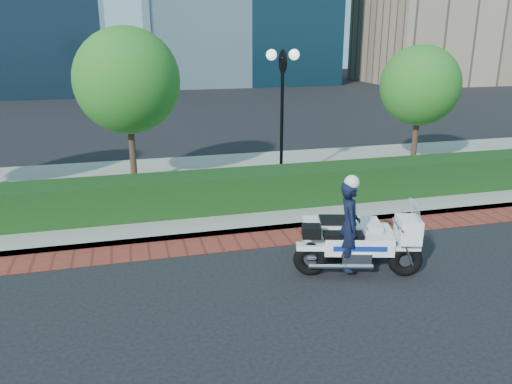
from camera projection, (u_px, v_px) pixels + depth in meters
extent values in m
plane|color=black|center=(308.00, 263.00, 10.91)|extent=(120.00, 120.00, 0.00)
cube|color=maroon|center=(287.00, 237.00, 12.29)|extent=(60.00, 1.00, 0.01)
cube|color=gray|center=(245.00, 184.00, 16.42)|extent=(60.00, 8.00, 0.15)
cube|color=black|center=(264.00, 188.00, 14.03)|extent=(18.00, 1.20, 1.00)
cylinder|color=black|center=(281.00, 182.00, 15.86)|extent=(0.30, 0.30, 0.30)
cylinder|color=black|center=(282.00, 124.00, 15.30)|extent=(0.10, 0.10, 3.70)
cylinder|color=black|center=(283.00, 62.00, 14.74)|extent=(0.04, 0.70, 0.70)
sphere|color=white|center=(271.00, 55.00, 14.60)|extent=(0.32, 0.32, 0.32)
sphere|color=white|center=(294.00, 55.00, 14.76)|extent=(0.32, 0.32, 0.32)
cylinder|color=#332319|center=(133.00, 152.00, 15.69)|extent=(0.20, 0.20, 2.17)
sphere|color=#186118|center=(127.00, 81.00, 15.02)|extent=(3.20, 3.20, 3.20)
cylinder|color=#332319|center=(415.00, 140.00, 18.13)|extent=(0.20, 0.20, 1.92)
sphere|color=#186118|center=(420.00, 85.00, 17.55)|extent=(2.80, 2.80, 2.80)
torus|color=black|center=(310.00, 259.00, 10.25)|extent=(0.74, 0.40, 0.71)
torus|color=black|center=(405.00, 260.00, 10.22)|extent=(0.74, 0.40, 0.71)
cube|color=white|center=(359.00, 245.00, 10.14)|extent=(1.44, 0.71, 0.37)
cube|color=silver|center=(355.00, 257.00, 10.22)|extent=(0.69, 0.58, 0.30)
cube|color=white|center=(408.00, 229.00, 10.02)|extent=(0.58, 0.69, 0.49)
cube|color=silver|center=(415.00, 212.00, 9.90)|extent=(0.27, 0.56, 0.43)
cube|color=black|center=(343.00, 236.00, 10.08)|extent=(0.87, 0.53, 0.11)
cube|color=black|center=(311.00, 231.00, 10.07)|extent=(0.46, 0.43, 0.24)
cube|color=white|center=(341.00, 234.00, 11.06)|extent=(1.82, 1.18, 0.59)
cube|color=black|center=(337.00, 220.00, 10.96)|extent=(0.87, 0.72, 0.09)
torus|color=black|center=(333.00, 236.00, 11.64)|extent=(0.57, 0.31, 0.54)
imported|color=black|center=(349.00, 226.00, 10.02)|extent=(0.61, 0.77, 1.86)
sphere|color=white|center=(352.00, 183.00, 9.74)|extent=(0.30, 0.30, 0.30)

